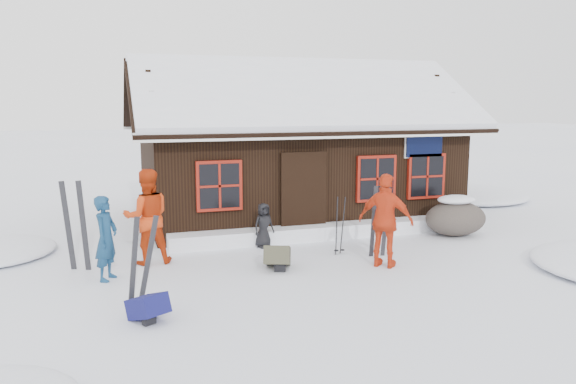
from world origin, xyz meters
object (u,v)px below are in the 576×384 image
(skier_teal, at_px, (106,238))
(backpack_olive, at_px, (277,260))
(backpack_blue, at_px, (148,311))
(skier_orange_left, at_px, (147,217))
(ski_pair_left, at_px, (141,264))
(ski_poles, at_px, (340,226))
(skier_orange_right, at_px, (386,221))
(boulder, at_px, (456,217))
(skier_crouched, at_px, (264,225))

(skier_teal, height_order, backpack_olive, skier_teal)
(skier_teal, xyz_separation_m, backpack_blue, (0.56, -2.24, -0.62))
(skier_orange_left, relative_size, ski_pair_left, 1.26)
(skier_teal, relative_size, ski_pair_left, 1.02)
(skier_orange_left, height_order, ski_poles, skier_orange_left)
(skier_teal, distance_m, skier_orange_right, 5.26)
(backpack_olive, bearing_deg, boulder, 35.85)
(skier_orange_right, relative_size, backpack_olive, 2.85)
(boulder, bearing_deg, skier_orange_left, -178.84)
(skier_orange_right, bearing_deg, boulder, -102.94)
(skier_orange_left, distance_m, skier_orange_right, 4.71)
(backpack_olive, bearing_deg, skier_orange_right, 6.84)
(ski_poles, relative_size, backpack_blue, 2.27)
(skier_teal, height_order, skier_crouched, skier_teal)
(ski_pair_left, bearing_deg, skier_teal, 78.11)
(skier_crouched, distance_m, ski_poles, 1.74)
(skier_orange_left, xyz_separation_m, ski_pair_left, (-0.28, -2.54, -0.24))
(skier_teal, height_order, ski_poles, skier_teal)
(skier_crouched, distance_m, boulder, 4.74)
(skier_orange_left, bearing_deg, skier_teal, 46.08)
(ski_pair_left, height_order, ski_poles, ski_pair_left)
(skier_teal, height_order, ski_pair_left, skier_teal)
(boulder, height_order, ski_poles, ski_poles)
(skier_orange_right, distance_m, ski_pair_left, 4.77)
(boulder, distance_m, backpack_olive, 5.09)
(skier_orange_right, height_order, ski_pair_left, skier_orange_right)
(skier_orange_left, xyz_separation_m, ski_poles, (3.93, -0.54, -0.36))
(skier_orange_right, xyz_separation_m, skier_crouched, (-1.86, 2.19, -0.42))
(ski_pair_left, relative_size, ski_poles, 1.19)
(skier_orange_right, xyz_separation_m, boulder, (2.86, 1.83, -0.47))
(skier_orange_right, distance_m, ski_poles, 1.28)
(boulder, bearing_deg, skier_teal, -172.89)
(skier_orange_right, distance_m, boulder, 3.43)
(ski_pair_left, height_order, backpack_olive, ski_pair_left)
(boulder, relative_size, backpack_blue, 2.71)
(skier_crouched, xyz_separation_m, backpack_blue, (-2.77, -3.60, -0.35))
(skier_teal, xyz_separation_m, skier_orange_left, (0.79, 0.86, 0.18))
(ski_poles, bearing_deg, skier_teal, -176.13)
(skier_orange_left, bearing_deg, ski_poles, 170.75)
(skier_crouched, bearing_deg, skier_teal, -174.58)
(boulder, bearing_deg, ski_pair_left, -160.41)
(boulder, bearing_deg, skier_orange_right, -147.35)
(skier_crouched, bearing_deg, ski_poles, -53.67)
(skier_teal, distance_m, skier_orange_left, 1.18)
(skier_teal, height_order, boulder, skier_teal)
(skier_orange_right, height_order, backpack_blue, skier_orange_right)
(skier_teal, bearing_deg, ski_pair_left, -137.36)
(skier_teal, xyz_separation_m, skier_crouched, (3.33, 1.36, -0.28))
(skier_orange_right, height_order, boulder, skier_orange_right)
(ski_poles, xyz_separation_m, backpack_olive, (-1.57, -0.64, -0.42))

